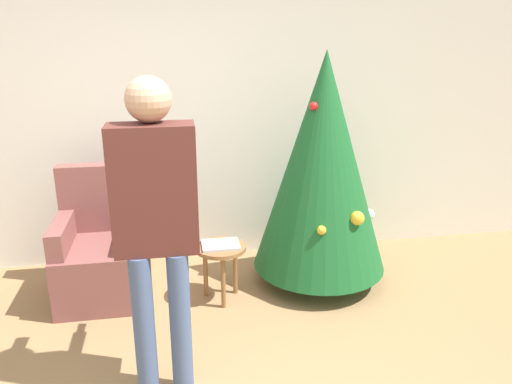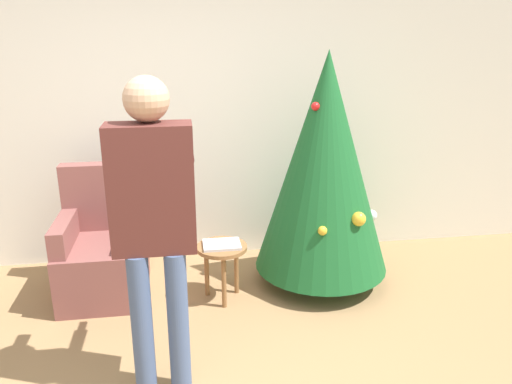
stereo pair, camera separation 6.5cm
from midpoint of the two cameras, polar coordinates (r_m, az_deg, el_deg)
wall_back at (r=4.42m, az=-8.54°, el=9.18°), size 8.00×0.06×2.70m
christmas_tree at (r=3.97m, az=7.13°, el=3.23°), size 1.08×1.08×1.88m
armchair at (r=4.14m, az=-17.65°, el=-6.63°), size 0.65×0.73×1.00m
person_standing at (r=2.70m, az=-12.10°, el=-2.28°), size 0.46×0.57×1.80m
side_stool at (r=3.86m, az=-4.52°, el=-7.18°), size 0.39×0.39×0.45m
laptop at (r=3.83m, az=-4.55°, el=-6.03°), size 0.28×0.22×0.02m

